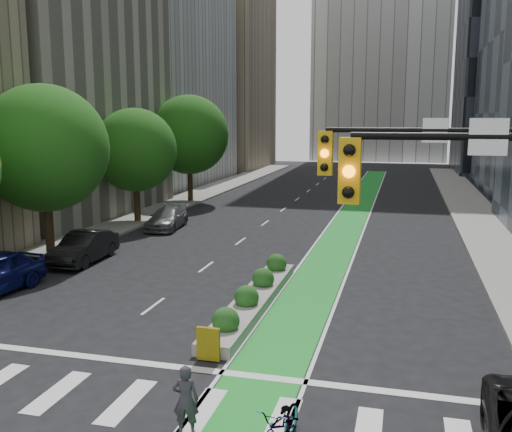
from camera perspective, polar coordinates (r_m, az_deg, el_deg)
The scene contains 15 objects.
ground at distance 16.29m, azimuth -11.11°, elevation -16.16°, with size 160.00×160.00×0.00m, color black.
sidewalk_left at distance 42.89m, azimuth -10.93°, elevation 0.20°, with size 3.60×90.00×0.15m, color gray.
sidewalk_right at distance 39.13m, azimuth 22.08°, elevation -1.26°, with size 3.60×90.00×0.15m, color gray.
bike_lane_paint at distance 43.86m, azimuth 9.78°, elevation 0.35°, with size 2.20×70.00×0.01m, color #1A942A.
building_beige at distance 46.33m, azimuth -21.86°, elevation 18.95°, with size 14.00×18.00×30.00m, color #B7AD99.
building_tan_far at distance 83.68m, azimuth -4.04°, elevation 13.81°, with size 14.00×16.00×26.00m, color tan.
tree_mid at distance 30.69m, azimuth -20.40°, elevation 6.35°, with size 6.40×6.40×8.78m.
tree_midfar at distance 39.33m, azimuth -11.98°, elevation 6.46°, with size 5.60×5.60×7.76m.
tree_far at distance 48.44m, azimuth -6.69°, elevation 8.07°, with size 6.60×6.60×9.00m.
signal_right at distance 13.96m, azimuth 23.20°, elevation -0.39°, with size 5.82×0.51×7.20m.
median_planter at distance 21.92m, azimuth -0.21°, elevation -8.04°, with size 1.20×10.26×1.10m.
bicycle at distance 13.13m, azimuth 2.54°, elevation -20.15°, with size 0.70×2.02×1.06m, color gray.
cyclist at distance 13.56m, azimuth -7.04°, elevation -17.78°, with size 0.60×0.39×1.64m, color #302C35.
parked_car_left_mid at distance 29.49m, azimuth -16.83°, elevation -3.02°, with size 1.61×4.62×1.52m, color black.
parked_car_left_far at distance 37.33m, azimuth -8.89°, elevation -0.22°, with size 1.90×4.66×1.35m, color #5D5F62.
Camera 1 is at (6.54, -13.14, 7.07)m, focal length 40.00 mm.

